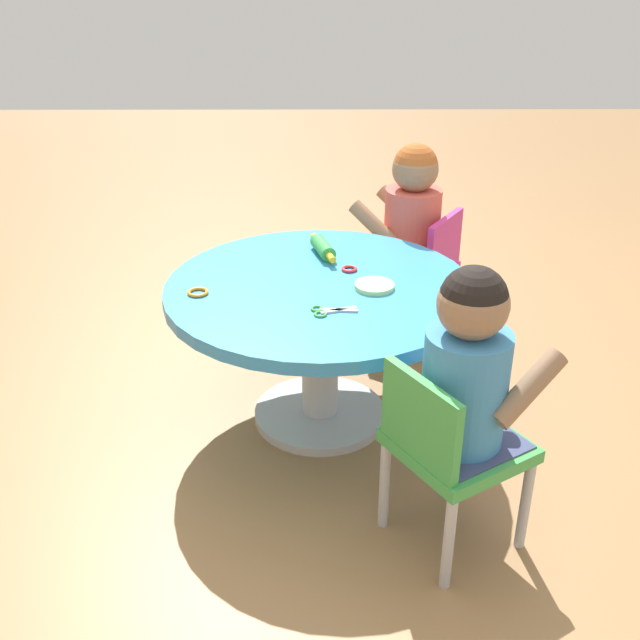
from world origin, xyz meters
The scene contains 11 objects.
ground_plane centered at (0.00, 0.00, 0.00)m, with size 10.00×10.00×0.00m, color #9E7247.
craft_table centered at (0.00, 0.00, 0.39)m, with size 0.96×0.96×0.49m.
child_chair_left centered at (-0.58, -0.32, 0.31)m, with size 0.41×0.41×0.54m.
seated_child_left centered at (-0.56, -0.35, 0.53)m, with size 0.41×0.44×0.51m.
child_chair_right centered at (0.54, -0.38, 0.31)m, with size 0.41×0.41×0.54m.
seated_child_right centered at (0.56, -0.34, 0.53)m, with size 0.41×0.44×0.51m.
rolling_pin centered at (0.24, -0.01, 0.52)m, with size 0.23×0.09×0.05m.
craft_scissors centered at (-0.19, -0.02, 0.50)m, with size 0.08×0.14×0.01m.
playdough_blob_0 centered at (-0.03, -0.17, 0.50)m, with size 0.12×0.12×0.01m, color #B2E58C.
cookie_cutter_0 centered at (-0.06, 0.37, 0.50)m, with size 0.06×0.06×0.01m, color orange.
cookie_cutter_1 centered at (0.11, -0.09, 0.50)m, with size 0.05×0.05×0.01m, color red.
Camera 1 is at (-2.12, 0.01, 1.46)m, focal length 42.34 mm.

